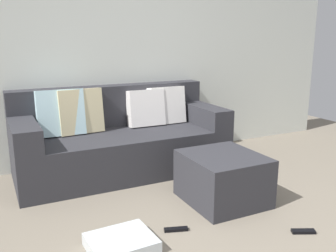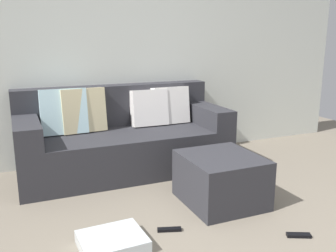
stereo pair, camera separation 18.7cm
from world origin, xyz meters
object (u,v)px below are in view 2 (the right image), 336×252
Objects in this scene: ottoman at (221,179)px; remote_near_ottoman at (299,235)px; couch_sectional at (123,138)px; remote_by_storage_bin at (169,229)px; storage_bin at (112,242)px.

remote_near_ottoman is (0.22, -0.71, -0.20)m from ottoman.
couch_sectional reaches higher than remote_by_storage_bin.
couch_sectional is 12.16× the size of remote_by_storage_bin.
storage_bin is at bearing -162.25° from ottoman.
couch_sectional is 2.01m from remote_near_ottoman.
remote_by_storage_bin is (0.44, 0.05, -0.03)m from storage_bin.
couch_sectional is at bearing 137.36° from remote_near_ottoman.
storage_bin is at bearing -171.61° from remote_near_ottoman.
ottoman is (0.52, -1.12, -0.14)m from couch_sectional.
ottoman is 1.10m from storage_bin.
ottoman reaches higher than remote_near_ottoman.
couch_sectional is 3.23× the size of ottoman.
couch_sectional is at bearing 105.14° from remote_by_storage_bin.
remote_near_ottoman is 0.92m from remote_by_storage_bin.
ottoman is 0.68m from remote_by_storage_bin.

